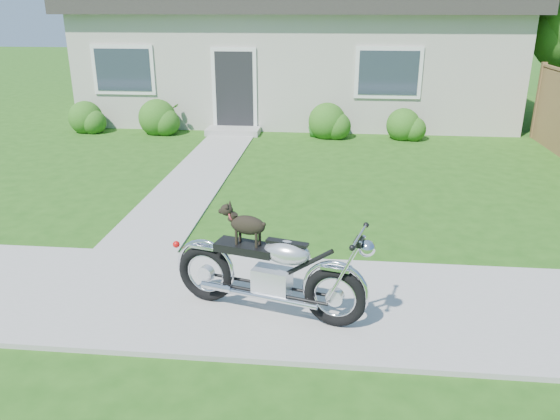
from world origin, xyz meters
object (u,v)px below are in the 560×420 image
at_px(potted_plant_left, 168,119).
at_px(potted_plant_right, 315,124).
at_px(house, 299,42).
at_px(motorcycle_with_dog, 271,270).

distance_m(potted_plant_left, potted_plant_right, 3.93).
distance_m(house, motorcycle_with_dog, 12.43).
distance_m(house, potted_plant_right, 3.96).
xyz_separation_m(potted_plant_right, motorcycle_with_dog, (-0.12, -8.87, 0.23)).
height_order(house, motorcycle_with_dog, house).
distance_m(house, potted_plant_left, 5.06).
xyz_separation_m(house, motorcycle_with_dog, (0.57, -12.31, -1.60)).
bearing_deg(potted_plant_left, motorcycle_with_dog, -66.75).
bearing_deg(potted_plant_right, house, 101.28).
relative_size(house, potted_plant_right, 19.23).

